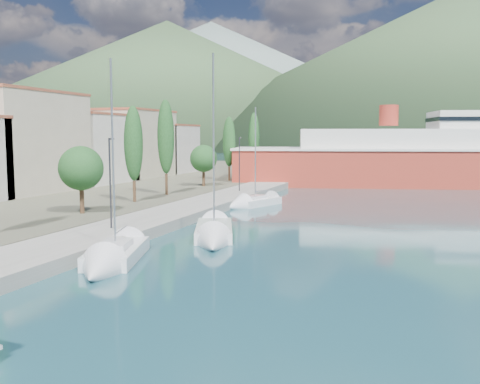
% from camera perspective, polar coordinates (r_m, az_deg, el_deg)
% --- Properties ---
extents(ground, '(1400.00, 1400.00, 0.00)m').
position_cam_1_polar(ground, '(137.99, 14.69, 2.89)').
color(ground, '#1E4B54').
extents(quay, '(5.00, 88.00, 0.80)m').
position_cam_1_polar(quay, '(48.20, -5.41, -1.89)').
color(quay, gray).
rests_on(quay, ground).
extents(town_buildings, '(9.20, 69.20, 11.30)m').
position_cam_1_polar(town_buildings, '(69.24, -19.16, 4.48)').
color(town_buildings, beige).
rests_on(town_buildings, land_strip).
extents(tree_row, '(3.60, 64.89, 10.48)m').
position_cam_1_polar(tree_row, '(55.75, -9.07, 4.58)').
color(tree_row, '#47301E').
rests_on(tree_row, land_strip).
extents(lamp_posts, '(0.15, 46.88, 6.06)m').
position_cam_1_polar(lamp_posts, '(38.50, -12.05, 1.53)').
color(lamp_posts, '#2D2D33').
rests_on(lamp_posts, quay).
extents(sailboat_near, '(5.02, 8.82, 12.15)m').
position_cam_1_polar(sailboat_near, '(29.36, -13.95, -7.31)').
color(sailboat_near, silver).
rests_on(sailboat_near, ground).
extents(sailboat_mid, '(5.66, 9.64, 13.50)m').
position_cam_1_polar(sailboat_mid, '(35.51, -2.84, -4.84)').
color(sailboat_mid, silver).
rests_on(sailboat_mid, ground).
extents(sailboat_far, '(4.69, 7.68, 10.76)m').
position_cam_1_polar(sailboat_far, '(52.72, 0.69, -1.30)').
color(sailboat_far, silver).
rests_on(sailboat_far, ground).
extents(ferry, '(61.56, 26.42, 11.96)m').
position_cam_1_polar(ferry, '(81.11, 21.42, 3.21)').
color(ferry, '#A93324').
rests_on(ferry, ground).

